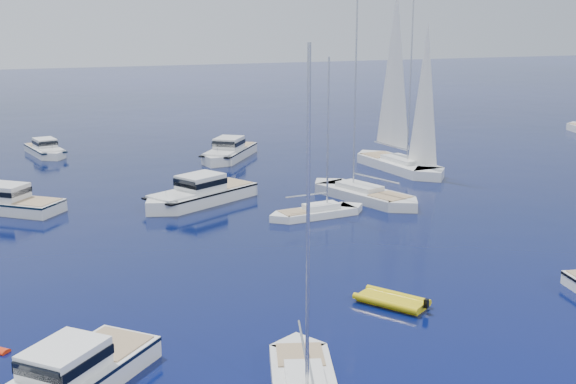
% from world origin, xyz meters
% --- Properties ---
extents(ground, '(400.00, 400.00, 0.00)m').
position_xyz_m(ground, '(0.00, 0.00, 0.00)').
color(ground, '#091158').
rests_on(ground, ground).
extents(motor_cruiser_centre, '(11.55, 8.27, 2.95)m').
position_xyz_m(motor_cruiser_centre, '(-8.37, 31.17, 0.00)').
color(motor_cruiser_centre, silver).
rests_on(motor_cruiser_centre, ground).
extents(motor_cruiser_far_l, '(9.83, 9.00, 2.69)m').
position_xyz_m(motor_cruiser_far_l, '(-22.88, 34.56, 0.00)').
color(motor_cruiser_far_l, silver).
rests_on(motor_cruiser_far_l, ground).
extents(motor_cruiser_distant, '(9.19, 10.73, 2.86)m').
position_xyz_m(motor_cruiser_distant, '(-0.53, 48.28, 0.00)').
color(motor_cruiser_distant, silver).
rests_on(motor_cruiser_distant, ground).
extents(motor_cruiser_horizon, '(4.34, 9.11, 2.30)m').
position_xyz_m(motor_cruiser_horizon, '(-18.16, 57.66, 0.00)').
color(motor_cruiser_horizon, white).
rests_on(motor_cruiser_horizon, ground).
extents(sailboat_mid_r, '(6.59, 12.46, 17.75)m').
position_xyz_m(sailboat_mid_r, '(4.46, 27.39, 0.00)').
color(sailboat_mid_r, silver).
rests_on(sailboat_mid_r, ground).
extents(sailboat_centre, '(8.46, 2.88, 12.21)m').
position_xyz_m(sailboat_centre, '(-1.20, 24.03, 0.00)').
color(sailboat_centre, white).
rests_on(sailboat_centre, ground).
extents(sailboat_sails_r, '(4.68, 13.93, 20.12)m').
position_xyz_m(sailboat_sails_r, '(13.25, 36.74, 0.00)').
color(sailboat_sails_r, white).
rests_on(sailboat_sails_r, ground).
extents(tender_yellow, '(3.85, 4.41, 0.95)m').
position_xyz_m(tender_yellow, '(-4.70, 6.89, 0.00)').
color(tender_yellow, '#D8BD0C').
rests_on(tender_yellow, ground).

